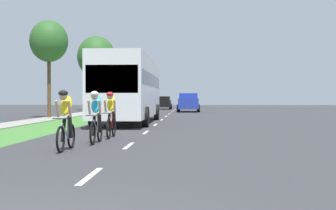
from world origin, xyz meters
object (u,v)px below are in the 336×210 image
Objects in this scene: cyclist_distant at (111,114)px; cyclist_lead at (66,120)px; street_tree_near at (49,42)px; sedan_black at (163,103)px; street_tree_far at (96,57)px; pickup_dark_green at (189,101)px; suv_blue at (188,102)px; bus_white at (130,87)px; cyclist_trailing at (96,117)px.

cyclist_lead is at bearing -97.70° from cyclist_distant.
sedan_black is at bearing 75.10° from street_tree_near.
cyclist_lead is at bearing -79.56° from street_tree_far.
sedan_black is at bearing -108.26° from pickup_dark_green.
suv_blue is at bearing 84.59° from cyclist_lead.
pickup_dark_green is (3.07, 51.57, 0.02)m from cyclist_lead.
bus_white is 2.47× the size of suv_blue.
cyclist_lead is at bearing -71.48° from street_tree_near.
cyclist_trailing is 35.92m from street_tree_far.
pickup_dark_green is 0.77× the size of street_tree_near.
sedan_black is at bearing 106.98° from suv_blue.
street_tree_far is at bearing -140.34° from sedan_black.
cyclist_lead is 13.34m from bus_white.
street_tree_near is at bearing 138.79° from bus_white.
suv_blue is at bearing -73.02° from sedan_black.
sedan_black is (-3.03, 9.92, -0.18)m from suv_blue.
street_tree_far reaches higher than cyclist_lead.
suv_blue is (3.08, 32.51, 0.14)m from cyclist_lead.
cyclist_trailing is 1.00× the size of cyclist_distant.
cyclist_trailing is at bearing -94.99° from suv_blue.
suv_blue reaches higher than cyclist_trailing.
street_tree_near is (-9.34, -13.80, 4.20)m from suv_blue.
suv_blue is 17.19m from street_tree_near.
suv_blue is at bearing 55.91° from street_tree_near.
bus_white is (-0.08, 13.29, 1.17)m from cyclist_lead.
street_tree_near reaches higher than cyclist_trailing.
street_tree_near reaches higher than cyclist_lead.
sedan_black is 24.93m from street_tree_near.
pickup_dark_green reaches higher than sedan_black.
street_tree_near is 18.08m from street_tree_far.
street_tree_far reaches higher than street_tree_near.
street_tree_near is (-6.18, 5.41, 3.17)m from bus_white.
cyclist_distant is (0.12, 1.95, 0.00)m from cyclist_trailing.
cyclist_lead is at bearing -95.41° from suv_blue.
sedan_black is (0.05, 42.42, -0.04)m from cyclist_lead.
cyclist_distant is 0.37× the size of suv_blue.
sedan_black is at bearing 90.71° from cyclist_distant.
street_tree_far is at bearing 100.44° from cyclist_lead.
street_tree_far is (-0.51, 18.06, 0.57)m from street_tree_near.
sedan_black is 0.65× the size of street_tree_near.
suv_blue is at bearing 84.91° from cyclist_distant.
bus_white is 19.50m from suv_blue.
street_tree_far is at bearing 105.91° from bus_white.
bus_white reaches higher than cyclist_lead.
suv_blue is at bearing 80.67° from bus_white.
suv_blue is 11.75m from street_tree_far.
suv_blue is at bearing -23.39° from street_tree_far.
sedan_black is 0.84× the size of pickup_dark_green.
cyclist_distant is (0.52, 3.86, 0.00)m from cyclist_lead.
cyclist_distant is 16.89m from street_tree_near.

